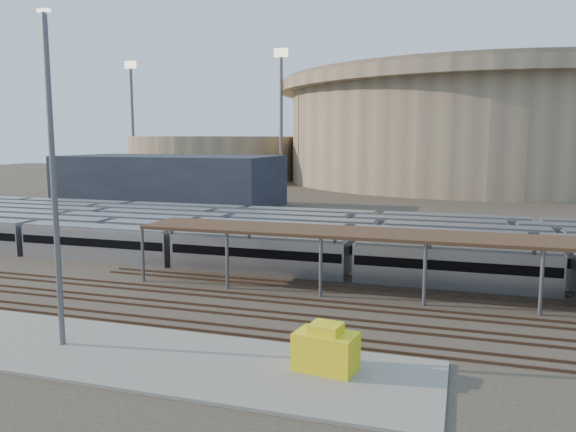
# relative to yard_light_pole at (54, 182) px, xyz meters

# --- Properties ---
(ground) EXTENTS (420.00, 420.00, 0.00)m
(ground) POSITION_rel_yard_light_pole_xyz_m (3.80, 15.04, -10.64)
(ground) COLOR #383026
(ground) RESTS_ON ground
(apron) EXTENTS (50.00, 9.00, 0.20)m
(apron) POSITION_rel_yard_light_pole_xyz_m (-1.20, 0.04, -10.54)
(apron) COLOR gray
(apron) RESTS_ON ground
(subway_trains) EXTENTS (129.35, 23.90, 3.60)m
(subway_trains) POSITION_rel_yard_light_pole_xyz_m (2.18, 33.54, -8.84)
(subway_trains) COLOR #B4B4B9
(subway_trains) RESTS_ON ground
(inspection_shed) EXTENTS (60.30, 6.00, 5.30)m
(inspection_shed) POSITION_rel_yard_light_pole_xyz_m (25.80, 19.04, -5.66)
(inspection_shed) COLOR #58585D
(inspection_shed) RESTS_ON ground
(empty_tracks) EXTENTS (170.00, 9.62, 0.18)m
(empty_tracks) POSITION_rel_yard_light_pole_xyz_m (3.80, 10.04, -10.55)
(empty_tracks) COLOR #4C3323
(empty_tracks) RESTS_ON ground
(stadium) EXTENTS (124.00, 124.00, 32.50)m
(stadium) POSITION_rel_yard_light_pole_xyz_m (28.80, 155.04, 5.83)
(stadium) COLOR gray
(stadium) RESTS_ON ground
(secondary_arena) EXTENTS (56.00, 56.00, 14.00)m
(secondary_arena) POSITION_rel_yard_light_pole_xyz_m (-56.20, 145.04, -3.64)
(secondary_arena) COLOR gray
(secondary_arena) RESTS_ON ground
(service_building) EXTENTS (42.00, 20.00, 10.00)m
(service_building) POSITION_rel_yard_light_pole_xyz_m (-31.20, 70.04, -5.64)
(service_building) COLOR #1E232D
(service_building) RESTS_ON ground
(floodlight_0) EXTENTS (4.00, 1.00, 38.40)m
(floodlight_0) POSITION_rel_yard_light_pole_xyz_m (-26.20, 125.04, 10.01)
(floodlight_0) COLOR #58585D
(floodlight_0) RESTS_ON ground
(floodlight_1) EXTENTS (4.00, 1.00, 38.40)m
(floodlight_1) POSITION_rel_yard_light_pole_xyz_m (-81.20, 135.04, 10.01)
(floodlight_1) COLOR #58585D
(floodlight_1) RESTS_ON ground
(floodlight_3) EXTENTS (4.00, 1.00, 38.40)m
(floodlight_3) POSITION_rel_yard_light_pole_xyz_m (-6.20, 175.04, 10.01)
(floodlight_3) COLOR #58585D
(floodlight_3) RESTS_ON ground
(yard_light_pole) EXTENTS (0.81, 0.36, 20.72)m
(yard_light_pole) POSITION_rel_yard_light_pole_xyz_m (0.00, 0.00, 0.00)
(yard_light_pole) COLOR #58585D
(yard_light_pole) RESTS_ON apron
(yellow_equipment) EXTENTS (3.74, 2.65, 2.16)m
(yellow_equipment) POSITION_rel_yard_light_pole_xyz_m (17.07, 1.19, -9.36)
(yellow_equipment) COLOR yellow
(yellow_equipment) RESTS_ON apron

